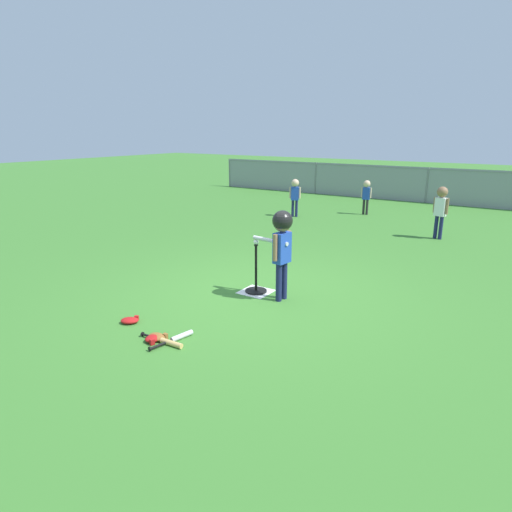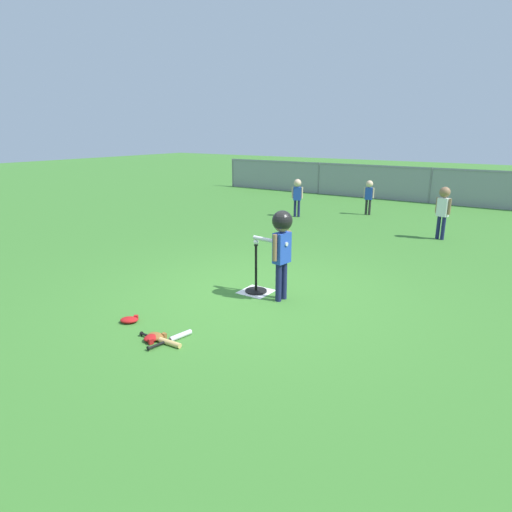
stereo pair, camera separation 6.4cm
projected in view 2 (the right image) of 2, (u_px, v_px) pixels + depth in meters
ground_plane at (256, 295)px, 6.37m from camera, size 60.00×60.00×0.00m
home_plate at (256, 291)px, 6.50m from camera, size 0.44×0.44×0.01m
batting_tee at (256, 284)px, 6.46m from camera, size 0.32×0.32×0.72m
baseball_on_tee at (256, 242)px, 6.29m from camera, size 0.07×0.07×0.07m
batter_child at (282, 237)px, 5.95m from camera, size 0.65×0.36×1.27m
fielder_deep_center at (297, 193)px, 11.94m from camera, size 0.29×0.20×1.03m
fielder_near_right at (443, 206)px, 9.42m from camera, size 0.33×0.23×1.14m
fielder_near_left at (369, 193)px, 12.23m from camera, size 0.28×0.19×0.96m
spare_bat_silver at (176, 337)px, 5.00m from camera, size 0.16×0.58×0.06m
spare_bat_wood at (166, 341)px, 4.91m from camera, size 0.59×0.08×0.06m
glove_by_plate at (156, 336)px, 5.01m from camera, size 0.23×0.18×0.07m
glove_near_bats at (153, 338)px, 4.98m from camera, size 0.21×0.25×0.07m
glove_tossed_aside at (129, 320)px, 5.45m from camera, size 0.27×0.25×0.07m
outfield_fence at (430, 184)px, 14.21m from camera, size 16.06×0.06×1.15m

